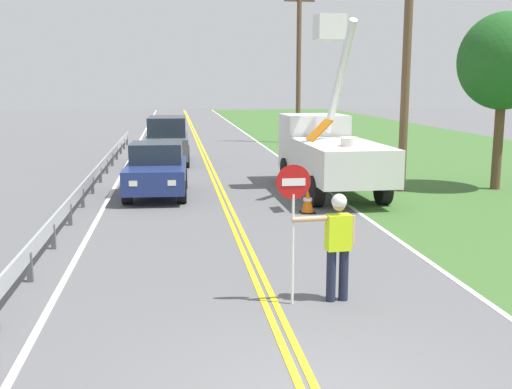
% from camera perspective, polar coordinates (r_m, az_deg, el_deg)
% --- Properties ---
extents(grass_verge_right, '(16.00, 110.00, 0.01)m').
position_cam_1_polar(grass_verge_right, '(29.58, 18.76, 2.82)').
color(grass_verge_right, '#3D662D').
rests_on(grass_verge_right, ground).
extents(centerline_yellow_left, '(0.11, 110.00, 0.01)m').
position_cam_1_polar(centerline_yellow_left, '(26.54, -4.51, 2.53)').
color(centerline_yellow_left, yellow).
rests_on(centerline_yellow_left, ground).
extents(centerline_yellow_right, '(0.11, 110.00, 0.01)m').
position_cam_1_polar(centerline_yellow_right, '(26.55, -4.12, 2.54)').
color(centerline_yellow_right, yellow).
rests_on(centerline_yellow_right, ground).
extents(edge_line_right, '(0.12, 110.00, 0.01)m').
position_cam_1_polar(edge_line_right, '(26.99, 3.34, 2.68)').
color(edge_line_right, silver).
rests_on(edge_line_right, ground).
extents(edge_line_left, '(0.12, 110.00, 0.01)m').
position_cam_1_polar(edge_line_left, '(26.58, -12.09, 2.34)').
color(edge_line_left, silver).
rests_on(edge_line_left, ground).
extents(flagger_worker, '(1.09, 0.27, 1.83)m').
position_cam_1_polar(flagger_worker, '(10.28, 7.57, -4.22)').
color(flagger_worker, '#1E2338').
rests_on(flagger_worker, ground).
extents(stop_sign_paddle, '(0.56, 0.04, 2.33)m').
position_cam_1_polar(stop_sign_paddle, '(9.90, 3.47, -0.78)').
color(stop_sign_paddle, silver).
rests_on(stop_sign_paddle, ground).
extents(utility_bucket_truck, '(2.67, 6.86, 5.77)m').
position_cam_1_polar(utility_bucket_truck, '(20.72, 6.67, 4.23)').
color(utility_bucket_truck, silver).
rests_on(utility_bucket_truck, ground).
extents(oncoming_sedan_nearest, '(2.03, 4.16, 1.70)m').
position_cam_1_polar(oncoming_sedan_nearest, '(20.01, -9.20, 2.25)').
color(oncoming_sedan_nearest, navy).
rests_on(oncoming_sedan_nearest, ground).
extents(oncoming_suv_second, '(2.01, 4.65, 2.10)m').
position_cam_1_polar(oncoming_suv_second, '(27.89, -8.19, 5.02)').
color(oncoming_suv_second, '#4C5156').
rests_on(oncoming_suv_second, ground).
extents(utility_pole_near, '(1.80, 0.28, 8.14)m').
position_cam_1_polar(utility_pole_near, '(20.99, 13.77, 11.82)').
color(utility_pole_near, brown).
rests_on(utility_pole_near, ground).
extents(utility_pole_mid, '(1.80, 0.28, 8.89)m').
position_cam_1_polar(utility_pole_mid, '(37.24, 3.97, 11.93)').
color(utility_pole_mid, brown).
rests_on(utility_pole_mid, ground).
extents(traffic_cone_lead, '(0.40, 0.40, 0.70)m').
position_cam_1_polar(traffic_cone_lead, '(14.38, 7.88, -2.92)').
color(traffic_cone_lead, orange).
rests_on(traffic_cone_lead, ground).
extents(traffic_cone_mid, '(0.40, 0.40, 0.70)m').
position_cam_1_polar(traffic_cone_mid, '(17.28, 4.81, -0.61)').
color(traffic_cone_mid, orange).
rests_on(traffic_cone_mid, ground).
extents(guardrail_left_shoulder, '(0.10, 32.00, 0.71)m').
position_cam_1_polar(guardrail_left_shoulder, '(21.97, -14.60, 1.94)').
color(guardrail_left_shoulder, '#9EA0A3').
rests_on(guardrail_left_shoulder, ground).
extents(roadside_tree_verge, '(3.00, 3.00, 5.90)m').
position_cam_1_polar(roadside_tree_verge, '(22.36, 21.98, 11.32)').
color(roadside_tree_verge, brown).
rests_on(roadside_tree_verge, ground).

